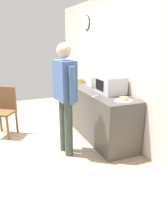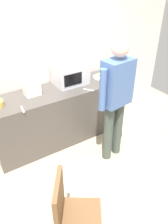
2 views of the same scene
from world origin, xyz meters
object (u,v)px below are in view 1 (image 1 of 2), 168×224
(sandwich_plate, at_px, (124,100))
(spoon_utensil, at_px, (95,96))
(microwave, at_px, (111,85))
(toaster, at_px, (93,81))
(fork_utensil, at_px, (73,85))
(person_standing, at_px, (65,92))
(wooden_chair, at_px, (4,109))
(salad_bowl, at_px, (80,80))

(sandwich_plate, xyz_separation_m, spoon_utensil, (-0.45, -0.28, -0.01))
(sandwich_plate, bearing_deg, microwave, 172.24)
(toaster, height_order, fork_utensil, toaster)
(person_standing, bearing_deg, microwave, 101.23)
(microwave, xyz_separation_m, fork_utensil, (-0.92, -0.37, -0.15))
(microwave, distance_m, toaster, 0.66)
(person_standing, bearing_deg, toaster, 134.23)
(microwave, height_order, sandwich_plate, microwave)
(wooden_chair, bearing_deg, salad_bowl, 95.90)
(sandwich_plate, bearing_deg, fork_utensil, -168.83)
(toaster, height_order, spoon_utensil, toaster)
(fork_utensil, bearing_deg, sandwich_plate, 11.17)
(sandwich_plate, height_order, fork_utensil, sandwich_plate)
(wooden_chair, bearing_deg, microwave, 60.15)
(microwave, bearing_deg, sandwich_plate, -7.76)
(microwave, xyz_separation_m, wooden_chair, (-1.01, -1.76, -0.52))
(toaster, distance_m, fork_utensil, 0.43)
(salad_bowl, height_order, fork_utensil, salad_bowl)
(sandwich_plate, bearing_deg, spoon_utensil, -147.79)
(sandwich_plate, distance_m, wooden_chair, 2.33)
(salad_bowl, height_order, toaster, toaster)
(spoon_utensil, distance_m, person_standing, 0.56)
(toaster, distance_m, person_standing, 1.20)
(microwave, distance_m, spoon_utensil, 0.40)
(salad_bowl, bearing_deg, person_standing, -30.08)
(fork_utensil, distance_m, spoon_utensil, 1.03)
(salad_bowl, height_order, wooden_chair, salad_bowl)
(sandwich_plate, xyz_separation_m, wooden_chair, (-1.56, -1.68, -0.39))
(salad_bowl, bearing_deg, wooden_chair, -84.10)
(spoon_utensil, distance_m, wooden_chair, 1.83)
(sandwich_plate, distance_m, person_standing, 0.91)
(salad_bowl, xyz_separation_m, spoon_utensil, (1.29, -0.24, -0.04))
(sandwich_plate, relative_size, wooden_chair, 0.30)
(sandwich_plate, relative_size, salad_bowl, 1.57)
(sandwich_plate, xyz_separation_m, fork_utensil, (-1.48, -0.29, -0.01))
(toaster, bearing_deg, sandwich_plate, -1.58)
(salad_bowl, distance_m, toaster, 0.53)
(salad_bowl, height_order, spoon_utensil, salad_bowl)
(fork_utensil, bearing_deg, toaster, 50.60)
(toaster, distance_m, spoon_utensil, 0.83)
(salad_bowl, bearing_deg, sandwich_plate, 1.26)
(fork_utensil, relative_size, wooden_chair, 0.18)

